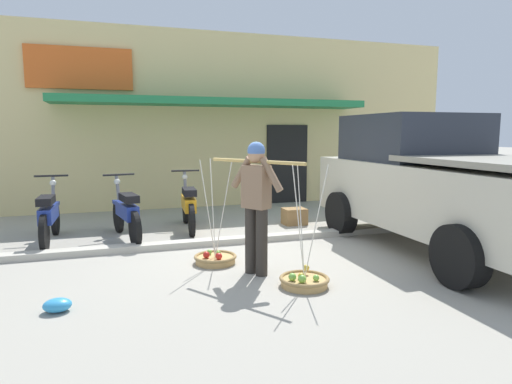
# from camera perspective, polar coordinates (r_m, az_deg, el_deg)

# --- Properties ---
(ground_plane) EXTENTS (90.00, 90.00, 0.00)m
(ground_plane) POSITION_cam_1_polar(r_m,az_deg,el_deg) (6.71, -0.96, -7.97)
(ground_plane) COLOR #9E998C
(sidewalk_curb) EXTENTS (20.00, 0.24, 0.10)m
(sidewalk_curb) POSITION_cam_1_polar(r_m,az_deg,el_deg) (7.35, -2.55, -6.19)
(sidewalk_curb) COLOR #BAB4A5
(sidewalk_curb) RESTS_ON ground
(fruit_vendor) EXTENTS (0.83, 1.26, 1.70)m
(fruit_vendor) POSITION_cam_1_polar(r_m,az_deg,el_deg) (5.59, 0.03, -0.91)
(fruit_vendor) COLOR #2D2823
(fruit_vendor) RESTS_ON ground
(fruit_basket_left_side) EXTENTS (0.59, 0.59, 1.45)m
(fruit_basket_left_side) POSITION_cam_1_polar(r_m,az_deg,el_deg) (5.37, 6.21, -11.18)
(fruit_basket_left_side) COLOR tan
(fruit_basket_left_side) RESTS_ON ground
(fruit_basket_right_side) EXTENTS (0.59, 0.59, 1.45)m
(fruit_basket_right_side) POSITION_cam_1_polar(r_m,az_deg,el_deg) (6.26, -5.26, -8.43)
(fruit_basket_right_side) COLOR tan
(fruit_basket_right_side) RESTS_ON ground
(motorcycle_nearest_shop) EXTENTS (0.54, 1.82, 1.09)m
(motorcycle_nearest_shop) POSITION_cam_1_polar(r_m,az_deg,el_deg) (8.00, -25.02, -2.83)
(motorcycle_nearest_shop) COLOR black
(motorcycle_nearest_shop) RESTS_ON ground
(motorcycle_second_in_row) EXTENTS (0.57, 1.80, 1.09)m
(motorcycle_second_in_row) POSITION_cam_1_polar(r_m,az_deg,el_deg) (7.82, -16.34, -2.64)
(motorcycle_second_in_row) COLOR black
(motorcycle_second_in_row) RESTS_ON ground
(motorcycle_third_in_row) EXTENTS (0.54, 1.82, 1.09)m
(motorcycle_third_in_row) POSITION_cam_1_polar(r_m,az_deg,el_deg) (8.36, -8.70, -1.76)
(motorcycle_third_in_row) COLOR black
(motorcycle_third_in_row) RESTS_ON ground
(parked_truck) EXTENTS (2.22, 4.75, 2.10)m
(parked_truck) POSITION_cam_1_polar(r_m,az_deg,el_deg) (7.41, 22.29, 1.06)
(parked_truck) COLOR beige
(parked_truck) RESTS_ON ground
(storefront_building) EXTENTS (13.00, 6.00, 4.20)m
(storefront_building) POSITION_cam_1_polar(r_m,az_deg,el_deg) (13.35, -7.95, 8.83)
(storefront_building) COLOR #DBC684
(storefront_building) RESTS_ON ground
(plastic_litter_bag) EXTENTS (0.28, 0.22, 0.14)m
(plastic_litter_bag) POSITION_cam_1_polar(r_m,az_deg,el_deg) (5.06, -24.16, -13.12)
(plastic_litter_bag) COLOR #3393D1
(plastic_litter_bag) RESTS_ON ground
(wooden_crate) EXTENTS (0.44, 0.36, 0.32)m
(wooden_crate) POSITION_cam_1_polar(r_m,az_deg,el_deg) (8.83, 4.95, -3.14)
(wooden_crate) COLOR olive
(wooden_crate) RESTS_ON ground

